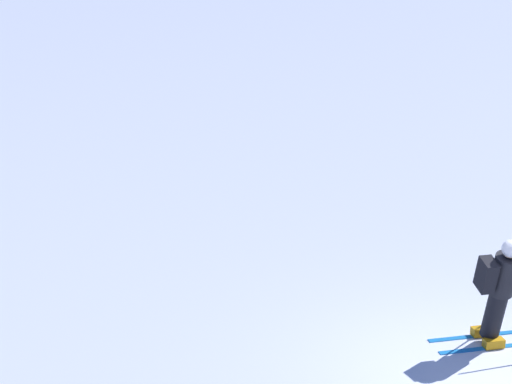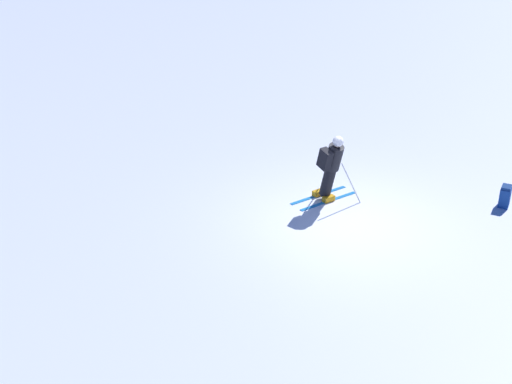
% 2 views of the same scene
% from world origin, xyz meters
% --- Properties ---
extents(ground_plane, '(300.00, 300.00, 0.00)m').
position_xyz_m(ground_plane, '(0.00, 0.00, 0.00)').
color(ground_plane, white).
extents(skier, '(1.34, 1.64, 1.69)m').
position_xyz_m(skier, '(0.82, -0.04, 0.92)').
color(skier, '#1E7AC6').
rests_on(skier, ground).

